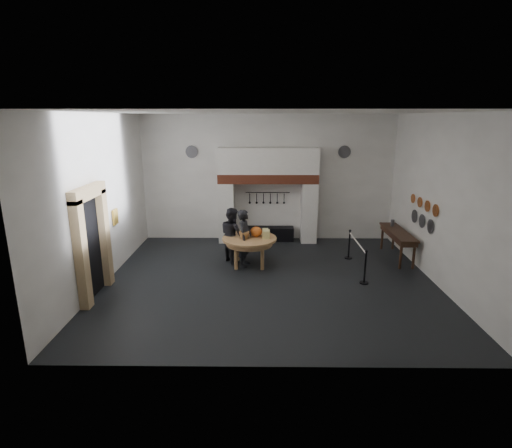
{
  "coord_description": "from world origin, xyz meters",
  "views": [
    {
      "loc": [
        -0.26,
        -10.32,
        4.37
      ],
      "look_at": [
        -0.39,
        0.98,
        1.35
      ],
      "focal_mm": 28.0,
      "sensor_mm": 36.0,
      "label": 1
    }
  ],
  "objects_px": {
    "iron_range": "(267,234)",
    "visitor_near": "(245,238)",
    "side_table": "(398,232)",
    "work_table": "(249,239)",
    "barrier_post_near": "(365,268)",
    "visitor_far": "(232,235)",
    "barrier_post_far": "(349,245)"
  },
  "relations": [
    {
      "from": "visitor_near",
      "to": "visitor_far",
      "type": "distance_m",
      "value": 0.57
    },
    {
      "from": "side_table",
      "to": "barrier_post_far",
      "type": "bearing_deg",
      "value": -178.73
    },
    {
      "from": "visitor_far",
      "to": "visitor_near",
      "type": "bearing_deg",
      "value": -165.68
    },
    {
      "from": "visitor_far",
      "to": "barrier_post_far",
      "type": "distance_m",
      "value": 3.74
    },
    {
      "from": "iron_range",
      "to": "visitor_near",
      "type": "bearing_deg",
      "value": -105.81
    },
    {
      "from": "iron_range",
      "to": "visitor_far",
      "type": "bearing_deg",
      "value": -117.39
    },
    {
      "from": "work_table",
      "to": "barrier_post_far",
      "type": "height_order",
      "value": "barrier_post_far"
    },
    {
      "from": "work_table",
      "to": "visitor_far",
      "type": "xyz_separation_m",
      "value": [
        -0.54,
        0.35,
        0.02
      ]
    },
    {
      "from": "barrier_post_far",
      "to": "side_table",
      "type": "bearing_deg",
      "value": 1.27
    },
    {
      "from": "visitor_far",
      "to": "barrier_post_near",
      "type": "bearing_deg",
      "value": -145.72
    },
    {
      "from": "side_table",
      "to": "barrier_post_near",
      "type": "xyz_separation_m",
      "value": [
        -1.53,
        -2.03,
        -0.42
      ]
    },
    {
      "from": "visitor_far",
      "to": "barrier_post_far",
      "type": "height_order",
      "value": "visitor_far"
    },
    {
      "from": "side_table",
      "to": "visitor_near",
      "type": "bearing_deg",
      "value": -171.71
    },
    {
      "from": "work_table",
      "to": "barrier_post_far",
      "type": "distance_m",
      "value": 3.24
    },
    {
      "from": "iron_range",
      "to": "visitor_far",
      "type": "xyz_separation_m",
      "value": [
        -1.13,
        -2.18,
        0.61
      ]
    },
    {
      "from": "work_table",
      "to": "barrier_post_near",
      "type": "relative_size",
      "value": 1.82
    },
    {
      "from": "visitor_near",
      "to": "side_table",
      "type": "distance_m",
      "value": 4.88
    },
    {
      "from": "iron_range",
      "to": "barrier_post_near",
      "type": "xyz_separation_m",
      "value": [
        2.57,
        -3.91,
        0.2
      ]
    },
    {
      "from": "work_table",
      "to": "side_table",
      "type": "height_order",
      "value": "side_table"
    },
    {
      "from": "visitor_near",
      "to": "iron_range",
      "type": "bearing_deg",
      "value": -4.44
    },
    {
      "from": "barrier_post_near",
      "to": "barrier_post_far",
      "type": "xyz_separation_m",
      "value": [
        0.0,
        2.0,
        0.0
      ]
    },
    {
      "from": "side_table",
      "to": "barrier_post_far",
      "type": "height_order",
      "value": "same"
    },
    {
      "from": "work_table",
      "to": "visitor_near",
      "type": "relative_size",
      "value": 0.94
    },
    {
      "from": "barrier_post_near",
      "to": "barrier_post_far",
      "type": "relative_size",
      "value": 1.0
    },
    {
      "from": "visitor_near",
      "to": "visitor_far",
      "type": "bearing_deg",
      "value": 56.36
    },
    {
      "from": "work_table",
      "to": "visitor_near",
      "type": "height_order",
      "value": "visitor_near"
    },
    {
      "from": "iron_range",
      "to": "barrier_post_far",
      "type": "bearing_deg",
      "value": -36.67
    },
    {
      "from": "iron_range",
      "to": "side_table",
      "type": "distance_m",
      "value": 4.55
    },
    {
      "from": "work_table",
      "to": "barrier_post_near",
      "type": "xyz_separation_m",
      "value": [
        3.16,
        -1.38,
        -0.39
      ]
    },
    {
      "from": "iron_range",
      "to": "work_table",
      "type": "xyz_separation_m",
      "value": [
        -0.59,
        -2.54,
        0.59
      ]
    },
    {
      "from": "side_table",
      "to": "visitor_far",
      "type": "bearing_deg",
      "value": -176.68
    },
    {
      "from": "visitor_far",
      "to": "side_table",
      "type": "bearing_deg",
      "value": -117.36
    }
  ]
}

